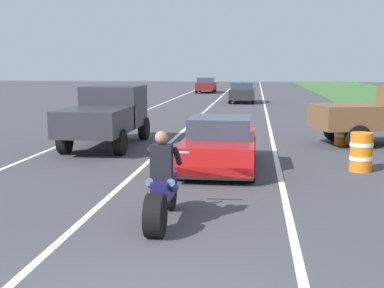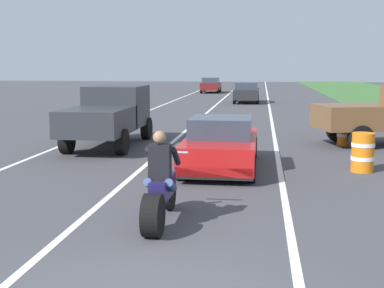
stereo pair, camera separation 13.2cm
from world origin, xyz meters
The scene contains 10 objects.
lane_stripe_left_solid centered at (-5.40, 20.00, 0.00)m, with size 0.14×120.00×0.01m, color white.
lane_stripe_right_solid centered at (1.80, 20.00, 0.00)m, with size 0.14×120.00×0.01m, color white.
lane_stripe_centre_dashed centered at (-1.80, 20.00, 0.00)m, with size 0.14×120.00×0.01m, color white.
motorcycle_with_rider centered at (-0.37, 3.04, 0.59)m, with size 0.70×2.21×1.62m.
sports_car_red centered at (0.27, 7.99, 0.63)m, with size 1.84×4.30×1.37m.
pickup_truck_left_lane_dark_grey centered at (-3.74, 11.22, 1.11)m, with size 2.02×4.80×1.98m.
construction_barrel_nearest centered at (3.87, 8.05, 0.50)m, with size 0.58×0.58×1.00m.
construction_barrel_mid centered at (4.15, 12.45, 0.50)m, with size 0.58×0.58×1.00m.
distant_car_far_ahead centered at (0.19, 31.93, 0.77)m, with size 1.80×4.00×1.50m.
distant_car_further_ahead centered at (-3.72, 45.12, 0.77)m, with size 1.80×4.00×1.50m.
Camera 1 is at (1.16, -5.15, 2.69)m, focal length 47.49 mm.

